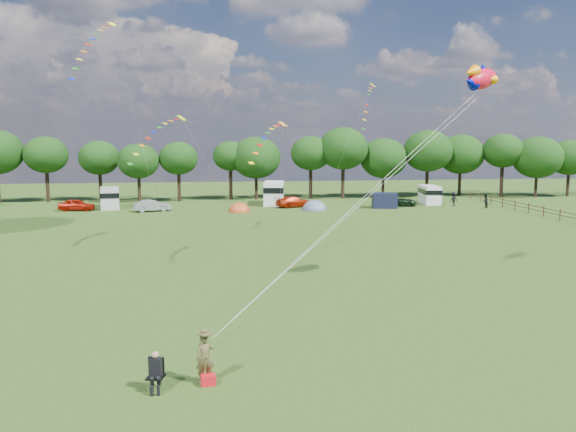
{
  "coord_description": "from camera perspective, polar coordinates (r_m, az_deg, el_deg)",
  "views": [
    {
      "loc": [
        -4.31,
        -24.54,
        8.47
      ],
      "look_at": [
        0.0,
        8.0,
        4.0
      ],
      "focal_mm": 35.0,
      "sensor_mm": 36.0,
      "label": 1
    }
  ],
  "objects": [
    {
      "name": "tree_line",
      "position": [
        80.14,
        -0.66,
        6.23
      ],
      "size": [
        102.98,
        10.98,
        10.27
      ],
      "color": "black",
      "rests_on": "ground"
    },
    {
      "name": "streamer_kite_b",
      "position": [
        45.45,
        -12.77,
        8.4
      ],
      "size": [
        4.26,
        4.79,
        3.84
      ],
      "rotation": [
        0.0,
        0.0,
        1.14
      ],
      "color": "#F0FF0A",
      "rests_on": "ground"
    },
    {
      "name": "streamer_kite_a",
      "position": [
        54.9,
        -18.99,
        16.52
      ],
      "size": [
        3.38,
        5.6,
        5.77
      ],
      "rotation": [
        0.0,
        0.0,
        0.7
      ],
      "color": "#FFF310",
      "rests_on": "ground"
    },
    {
      "name": "campervan_b",
      "position": [
        73.44,
        -17.65,
        1.83
      ],
      "size": [
        3.07,
        5.47,
        2.53
      ],
      "rotation": [
        0.0,
        0.0,
        1.75
      ],
      "color": "#B2B2B4",
      "rests_on": "ground"
    },
    {
      "name": "fence",
      "position": [
        69.75,
        23.89,
        0.69
      ],
      "size": [
        0.12,
        33.12,
        1.2
      ],
      "color": "#472D19",
      "rests_on": "ground"
    },
    {
      "name": "kite_flyer",
      "position": [
        20.41,
        -8.41,
        -14.13
      ],
      "size": [
        0.71,
        0.53,
        1.78
      ],
      "primitive_type": "imported",
      "rotation": [
        0.0,
        0.0,
        0.17
      ],
      "color": "brown",
      "rests_on": "ground"
    },
    {
      "name": "tent_orange",
      "position": [
        66.97,
        -4.96,
        0.47
      ],
      "size": [
        2.69,
        2.94,
        2.1
      ],
      "color": "#BC481B",
      "rests_on": "ground"
    },
    {
      "name": "ground_plane",
      "position": [
        26.32,
        2.33,
        -11.02
      ],
      "size": [
        180.0,
        180.0,
        0.0
      ],
      "primitive_type": "plane",
      "color": "black",
      "rests_on": "ground"
    },
    {
      "name": "kite_bag",
      "position": [
        20.51,
        -8.1,
        -16.16
      ],
      "size": [
        0.54,
        0.39,
        0.36
      ],
      "primitive_type": "cube",
      "rotation": [
        0.0,
        0.0,
        0.1
      ],
      "color": "red",
      "rests_on": "ground"
    },
    {
      "name": "tent_greyblue",
      "position": [
        68.45,
        2.73,
        0.65
      ],
      "size": [
        3.09,
        3.38,
        2.3
      ],
      "color": "slate",
      "rests_on": "ground"
    },
    {
      "name": "car_c",
      "position": [
        70.97,
        0.6,
        1.45
      ],
      "size": [
        4.97,
        3.42,
        1.38
      ],
      "primitive_type": "imported",
      "rotation": [
        0.0,
        0.0,
        1.93
      ],
      "color": "#9D1F06",
      "rests_on": "ground"
    },
    {
      "name": "car_a",
      "position": [
        72.07,
        -20.67,
        1.07
      ],
      "size": [
        4.45,
        2.14,
        1.43
      ],
      "primitive_type": "imported",
      "rotation": [
        0.0,
        0.0,
        1.46
      ],
      "color": "#A21607",
      "rests_on": "ground"
    },
    {
      "name": "camp_chair",
      "position": [
        20.18,
        -13.29,
        -14.69
      ],
      "size": [
        0.69,
        0.69,
        1.4
      ],
      "rotation": [
        0.0,
        0.0,
        -0.26
      ],
      "color": "#99999E",
      "rests_on": "ground"
    },
    {
      "name": "car_b",
      "position": [
        68.68,
        -13.64,
        1.04
      ],
      "size": [
        4.25,
        2.47,
        1.41
      ],
      "primitive_type": "imported",
      "rotation": [
        0.0,
        0.0,
        1.83
      ],
      "color": "gray",
      "rests_on": "ground"
    },
    {
      "name": "streamer_kite_d",
      "position": [
        50.69,
        8.23,
        11.78
      ],
      "size": [
        2.62,
        5.08,
        4.27
      ],
      "rotation": [
        0.0,
        0.0,
        0.89
      ],
      "color": "#DEE813",
      "rests_on": "ground"
    },
    {
      "name": "car_d",
      "position": [
        73.81,
        11.26,
        1.49
      ],
      "size": [
        4.94,
        3.56,
        1.23
      ],
      "primitive_type": "imported",
      "rotation": [
        0.0,
        0.0,
        1.19
      ],
      "color": "black",
      "rests_on": "ground"
    },
    {
      "name": "campervan_c",
      "position": [
        74.06,
        -1.43,
        2.42
      ],
      "size": [
        3.37,
        6.34,
        2.96
      ],
      "rotation": [
        0.0,
        0.0,
        1.44
      ],
      "color": "white",
      "rests_on": "ground"
    },
    {
      "name": "walker_b",
      "position": [
        74.98,
        16.45,
        1.66
      ],
      "size": [
        1.31,
        0.91,
        1.85
      ],
      "primitive_type": "imported",
      "rotation": [
        0.0,
        0.0,
        3.46
      ],
      "color": "black",
      "rests_on": "ground"
    },
    {
      "name": "streamer_kite_c",
      "position": [
        37.94,
        -1.77,
        8.28
      ],
      "size": [
        3.12,
        4.96,
        2.79
      ],
      "rotation": [
        0.0,
        0.0,
        0.91
      ],
      "color": "orange",
      "rests_on": "ground"
    },
    {
      "name": "awning_navy",
      "position": [
        71.32,
        9.78,
        1.57
      ],
      "size": [
        3.39,
        2.94,
        1.87
      ],
      "primitive_type": "cube",
      "rotation": [
        0.0,
        0.0,
        -0.19
      ],
      "color": "black",
      "rests_on": "ground"
    },
    {
      "name": "fish_kite",
      "position": [
        33.41,
        18.91,
        13.08
      ],
      "size": [
        3.1,
        2.58,
        1.73
      ],
      "rotation": [
        0.0,
        -0.21,
        0.62
      ],
      "color": "red",
      "rests_on": "ground"
    },
    {
      "name": "campervan_d",
      "position": [
        77.24,
        14.2,
        2.18
      ],
      "size": [
        2.69,
        5.11,
        2.39
      ],
      "rotation": [
        0.0,
        0.0,
        1.44
      ],
      "color": "white",
      "rests_on": "ground"
    },
    {
      "name": "walker_a",
      "position": [
        74.14,
        19.39,
        1.43
      ],
      "size": [
        1.0,
        0.93,
        1.76
      ],
      "primitive_type": "imported",
      "rotation": [
        0.0,
        0.0,
        3.76
      ],
      "color": "black",
      "rests_on": "ground"
    }
  ]
}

